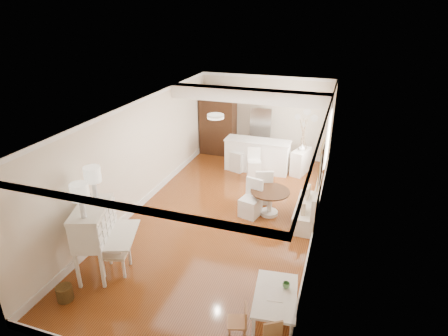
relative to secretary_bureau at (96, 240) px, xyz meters
The scene contains 19 objects.
room 3.74m from the secretary_bureau, 60.40° to the left, with size 9.00×9.04×2.82m.
secretary_bureau is the anchor object (origin of this frame).
gustavian_armchair 0.45m from the secretary_bureau, 14.68° to the left, with size 0.52×0.52×0.91m, color silver.
wicker_basket 1.08m from the secretary_bureau, 95.63° to the right, with size 0.29×0.29×0.29m, color #4C3517.
kids_table 3.63m from the secretary_bureau, ahead, with size 0.69×1.15×0.57m, color white.
kids_chair_a 3.21m from the secretary_bureau, 13.05° to the right, with size 0.31×0.31×0.64m, color #B17B50.
kids_chair_b 3.38m from the secretary_bureau, ahead, with size 0.26×0.26×0.54m, color #A7764C.
banquette 4.91m from the secretary_bureau, 41.26° to the left, with size 0.52×1.60×0.98m, color silver.
dining_table 4.27m from the secretary_bureau, 49.40° to the left, with size 0.98×0.98×0.67m, color #422615.
slip_chair_near 3.82m from the secretary_bureau, 52.45° to the left, with size 0.45×0.47×0.96m, color white.
slip_chair_far 4.58m from the secretary_bureau, 57.60° to the left, with size 0.46×0.48×0.98m, color white.
breakfast_counter 6.11m from the secretary_bureau, 72.86° to the left, with size 2.05×0.65×1.03m, color white.
bar_stool_left 5.77m from the secretary_bureau, 77.60° to the left, with size 0.41×0.41×1.03m, color silver.
bar_stool_right 5.46m from the secretary_bureau, 69.84° to the left, with size 0.39×0.39×0.98m, color white.
pantry_cabinet 6.93m from the secretary_bureau, 89.17° to the left, with size 1.20×0.60×2.30m, color #381E11.
fridge 7.17m from the secretary_bureau, 73.81° to the left, with size 0.75×0.65×1.80m, color silver.
sideboard 6.83m from the secretary_bureau, 62.43° to the left, with size 0.37×0.83×0.79m, color silver.
pencil_cup 3.73m from the secretary_bureau, ahead, with size 0.12×0.12×0.10m, color #558E53.
branch_vase 6.81m from the secretary_bureau, 62.33° to the left, with size 0.19×0.19×0.19m, color white.
Camera 1 is at (2.61, -7.73, 4.92)m, focal length 30.00 mm.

